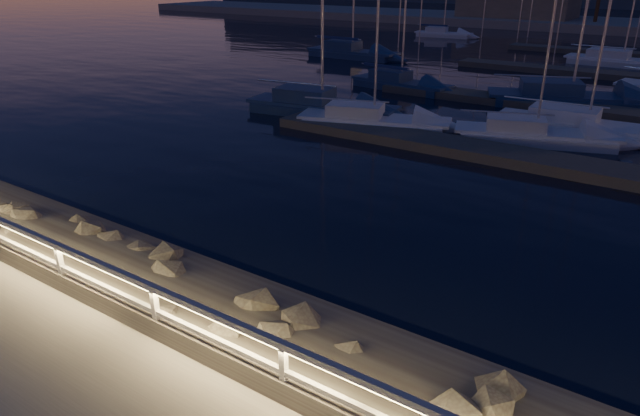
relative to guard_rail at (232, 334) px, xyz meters
The scene contains 14 objects.
ground 0.78m from the guard_rail, ahead, with size 400.00×400.00×0.00m, color gray.
harbor_water 31.27m from the guard_rail, 89.87° to the left, with size 400.00×440.00×0.60m.
guard_rail is the anchor object (origin of this frame).
riprap 1.73m from the guard_rail, 42.05° to the left, with size 26.17×3.20×1.45m.
floating_docks 32.52m from the guard_rail, 89.88° to the left, with size 22.00×36.00×0.40m.
sailboat_a 21.15m from the guard_rail, 120.95° to the left, with size 8.06×3.53×13.37m.
sailboat_b 18.79m from the guard_rail, 113.00° to the left, with size 7.26×4.10×11.94m.
sailboat_c 21.80m from the guard_rail, 87.09° to the left, with size 8.04×2.69×13.48m.
sailboat_e 28.41m from the guard_rail, 111.76° to the left, with size 6.72×2.84×11.17m.
sailboat_f 19.18m from the guard_rail, 91.24° to the left, with size 6.97×4.03×11.49m.
sailboat_i 41.42m from the guard_rail, 119.12° to the left, with size 7.98×2.47×13.60m.
sailboat_j 27.53m from the guard_rail, 91.87° to the left, with size 8.92×5.48×14.77m.
sailboat_k 44.20m from the guard_rail, 91.10° to the left, with size 8.26×2.85×13.82m.
sailboat_m 58.55m from the guard_rail, 110.08° to the left, with size 6.27×2.58×10.43m.
Camera 1 is at (5.59, -5.63, 6.34)m, focal length 32.00 mm.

